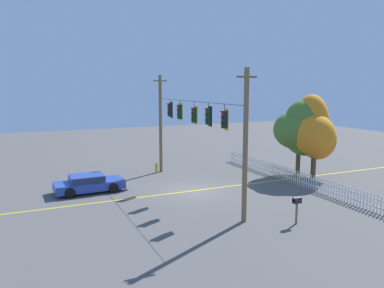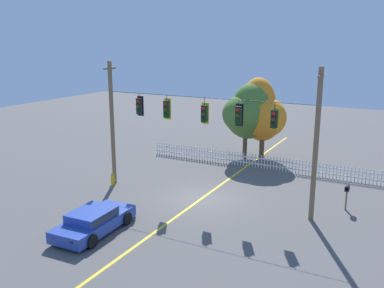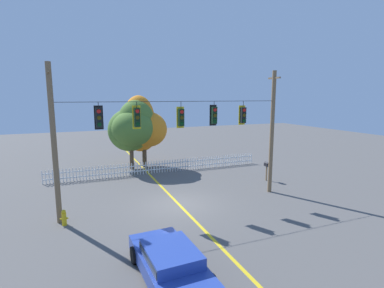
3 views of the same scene
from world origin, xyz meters
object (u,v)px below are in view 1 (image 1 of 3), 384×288
object	(u,v)px
fire_hydrant	(156,168)
roadside_mailbox	(297,202)
autumn_maple_near_fence	(301,129)
traffic_signal_eastbound_side	(194,115)
traffic_signal_southbound_primary	(208,116)
parked_car	(88,183)
autumn_maple_mid	(314,131)
traffic_signal_northbound_primary	(170,110)
traffic_signal_westbound_side	(224,120)
traffic_signal_northbound_secondary	(180,112)

from	to	relation	value
fire_hydrant	roadside_mailbox	bearing A→B (deg)	11.10
autumn_maple_near_fence	traffic_signal_eastbound_side	bearing A→B (deg)	-84.53
traffic_signal_southbound_primary	parked_car	bearing A→B (deg)	-126.74
autumn_maple_mid	traffic_signal_eastbound_side	bearing A→B (deg)	-90.20
traffic_signal_northbound_primary	traffic_signal_westbound_side	distance (m)	8.25
traffic_signal_northbound_secondary	traffic_signal_eastbound_side	distance (m)	2.42
autumn_maple_mid	fire_hydrant	bearing A→B (deg)	-121.05
traffic_signal_northbound_primary	autumn_maple_near_fence	size ratio (longest dim) A/B	0.23
traffic_signal_eastbound_side	autumn_maple_mid	world-z (taller)	autumn_maple_mid
traffic_signal_northbound_primary	traffic_signal_eastbound_side	world-z (taller)	same
traffic_signal_northbound_secondary	roadside_mailbox	xyz separation A→B (m)	(9.89, 2.19, -3.95)
traffic_signal_eastbound_side	autumn_maple_mid	size ratio (longest dim) A/B	0.23
traffic_signal_northbound_primary	traffic_signal_southbound_primary	xyz separation A→B (m)	(6.32, 0.00, -0.04)
traffic_signal_eastbound_side	parked_car	xyz separation A→B (m)	(-2.71, -6.32, -4.40)
autumn_maple_near_fence	roadside_mailbox	xyz separation A→B (m)	(8.37, -7.26, -2.49)
traffic_signal_northbound_primary	roadside_mailbox	world-z (taller)	traffic_signal_northbound_primary
traffic_signal_northbound_secondary	autumn_maple_mid	xyz separation A→B (m)	(2.45, 9.84, -1.58)
traffic_signal_northbound_primary	autumn_maple_mid	xyz separation A→B (m)	(4.34, 9.84, -1.62)
traffic_signal_northbound_secondary	traffic_signal_westbound_side	size ratio (longest dim) A/B	1.00
traffic_signal_southbound_primary	parked_car	xyz separation A→B (m)	(-4.72, -6.32, -4.47)
traffic_signal_northbound_primary	fire_hydrant	xyz separation A→B (m)	(-1.87, -0.48, -4.72)
autumn_maple_mid	fire_hydrant	size ratio (longest dim) A/B	7.89
traffic_signal_southbound_primary	autumn_maple_mid	size ratio (longest dim) A/B	0.22
autumn_maple_near_fence	parked_car	distance (m)	16.17
autumn_maple_near_fence	autumn_maple_mid	size ratio (longest dim) A/B	0.94
traffic_signal_southbound_primary	fire_hydrant	xyz separation A→B (m)	(-8.19, -0.48, -4.69)
traffic_signal_northbound_primary	traffic_signal_southbound_primary	world-z (taller)	same
autumn_maple_near_fence	autumn_maple_mid	distance (m)	1.02
traffic_signal_northbound_secondary	parked_car	distance (m)	7.75
traffic_signal_northbound_secondary	autumn_maple_mid	size ratio (longest dim) A/B	0.23
traffic_signal_northbound_primary	traffic_signal_northbound_secondary	size ratio (longest dim) A/B	0.96
traffic_signal_northbound_primary	autumn_maple_mid	bearing A→B (deg)	66.20
autumn_maple_mid	parked_car	world-z (taller)	autumn_maple_mid
traffic_signal_northbound_primary	fire_hydrant	world-z (taller)	traffic_signal_northbound_primary
autumn_maple_near_fence	autumn_maple_mid	bearing A→B (deg)	21.96
roadside_mailbox	traffic_signal_northbound_secondary	bearing A→B (deg)	-167.49
autumn_maple_mid	parked_car	bearing A→B (deg)	-99.63
traffic_signal_northbound_secondary	autumn_maple_mid	distance (m)	10.26
traffic_signal_southbound_primary	traffic_signal_northbound_secondary	bearing A→B (deg)	180.00
autumn_maple_near_fence	fire_hydrant	bearing A→B (deg)	-117.94
traffic_signal_northbound_secondary	autumn_maple_mid	bearing A→B (deg)	75.99
traffic_signal_northbound_secondary	roadside_mailbox	distance (m)	10.87
traffic_signal_westbound_side	parked_car	size ratio (longest dim) A/B	0.32
traffic_signal_northbound_primary	autumn_maple_near_fence	xyz separation A→B (m)	(3.40, 9.46, -1.49)
autumn_maple_near_fence	autumn_maple_mid	world-z (taller)	autumn_maple_mid
parked_car	traffic_signal_northbound_primary	bearing A→B (deg)	104.17
traffic_signal_northbound_primary	parked_car	world-z (taller)	traffic_signal_northbound_primary
parked_car	roadside_mailbox	size ratio (longest dim) A/B	3.21
traffic_signal_southbound_primary	roadside_mailbox	bearing A→B (deg)	21.91
traffic_signal_northbound_primary	traffic_signal_eastbound_side	bearing A→B (deg)	-0.00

